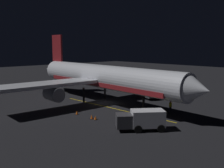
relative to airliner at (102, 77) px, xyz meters
name	(u,v)px	position (x,y,z in m)	size (l,w,h in m)	color
ground_plane	(104,103)	(0.03, 0.63, -4.46)	(180.00, 180.00, 0.20)	black
apron_guide_stripe	(113,108)	(1.66, 4.63, -4.36)	(0.24, 22.78, 0.01)	gold
airliner	(102,77)	(0.00, 0.00, 0.00)	(36.69, 40.41, 12.01)	silver
baggage_truck	(142,120)	(6.76, 14.91, -3.14)	(5.65, 5.05, 2.38)	silver
catering_truck	(161,92)	(-10.33, 4.94, -3.19)	(6.79, 3.50, 2.19)	maroon
ground_crew_worker	(170,107)	(-2.63, 12.32, -3.47)	(0.40, 0.40, 1.74)	black
traffic_cone_near_left	(95,118)	(7.86, 7.73, -4.11)	(0.50, 0.50, 0.55)	#EA590F
traffic_cone_near_right	(77,113)	(8.02, 3.77, -4.11)	(0.50, 0.50, 0.55)	#EA590F
traffic_cone_under_wing	(92,117)	(7.98, 7.07, -4.11)	(0.50, 0.50, 0.55)	#EA590F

